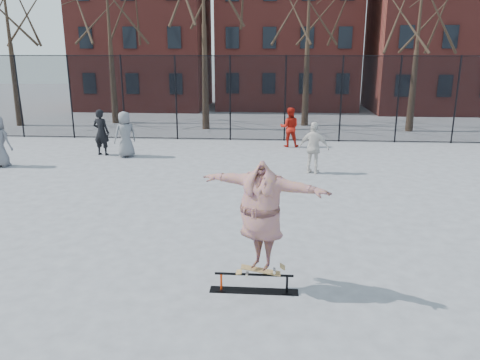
# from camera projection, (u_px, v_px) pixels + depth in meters

# --- Properties ---
(ground) EXTENTS (100.00, 100.00, 0.00)m
(ground) POSITION_uv_depth(u_px,v_px,m) (237.00, 252.00, 10.09)
(ground) COLOR slate
(skate_rail) EXTENTS (1.60, 0.25, 0.35)m
(skate_rail) POSITION_uv_depth(u_px,v_px,m) (254.00, 284.00, 8.44)
(skate_rail) COLOR black
(skate_rail) RESTS_ON ground
(skateboard) EXTENTS (0.77, 0.18, 0.09)m
(skateboard) POSITION_uv_depth(u_px,v_px,m) (261.00, 271.00, 8.36)
(skateboard) COLOR olive
(skateboard) RESTS_ON skate_rail
(skater) EXTENTS (2.46, 1.49, 1.94)m
(skater) POSITION_uv_depth(u_px,v_px,m) (261.00, 218.00, 8.09)
(skater) COLOR #513A91
(skater) RESTS_ON skateboard
(bystander_black) EXTENTS (0.77, 0.59, 1.90)m
(bystander_black) POSITION_uv_depth(u_px,v_px,m) (101.00, 132.00, 19.22)
(bystander_black) COLOR black
(bystander_black) RESTS_ON ground
(bystander_red) EXTENTS (0.87, 0.69, 1.76)m
(bystander_red) POSITION_uv_depth(u_px,v_px,m) (290.00, 127.00, 20.90)
(bystander_red) COLOR #B2190F
(bystander_red) RESTS_ON ground
(bystander_white) EXTENTS (1.15, 0.76, 1.82)m
(bystander_white) POSITION_uv_depth(u_px,v_px,m) (314.00, 148.00, 16.35)
(bystander_white) COLOR silver
(bystander_white) RESTS_ON ground
(bystander_extra) EXTENTS (1.07, 1.03, 1.85)m
(bystander_extra) POSITION_uv_depth(u_px,v_px,m) (125.00, 134.00, 18.88)
(bystander_extra) COLOR slate
(bystander_extra) RESTS_ON ground
(fence) EXTENTS (34.03, 0.07, 4.00)m
(fence) POSITION_uv_depth(u_px,v_px,m) (259.00, 97.00, 22.03)
(fence) COLOR black
(fence) RESTS_ON ground
(rowhouses) EXTENTS (29.00, 7.00, 13.00)m
(rowhouses) POSITION_uv_depth(u_px,v_px,m) (277.00, 23.00, 33.38)
(rowhouses) COLOR maroon
(rowhouses) RESTS_ON ground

